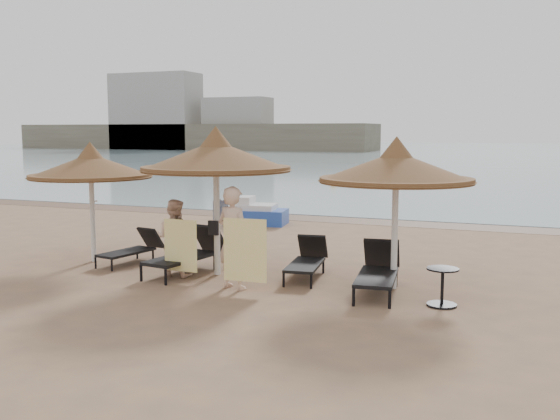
% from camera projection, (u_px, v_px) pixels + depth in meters
% --- Properties ---
extents(ground, '(160.00, 160.00, 0.00)m').
position_uv_depth(ground, '(209.00, 283.00, 12.17)').
color(ground, '#8E6748').
rests_on(ground, ground).
extents(sea, '(200.00, 140.00, 0.03)m').
position_uv_depth(sea, '(483.00, 152.00, 85.95)').
color(sea, gray).
rests_on(sea, ground).
extents(wet_sand_strip, '(200.00, 1.60, 0.01)m').
position_uv_depth(wet_sand_strip, '(342.00, 220.00, 20.83)').
color(wet_sand_strip, brown).
rests_on(wet_sand_strip, ground).
extents(far_shore, '(150.00, 54.80, 12.00)m').
position_uv_depth(far_shore, '(306.00, 131.00, 92.75)').
color(far_shore, '#6C6553').
rests_on(far_shore, ground).
extents(palapa_left, '(2.74, 2.74, 2.72)m').
position_uv_depth(palapa_left, '(91.00, 166.00, 13.95)').
color(palapa_left, silver).
rests_on(palapa_left, ground).
extents(palapa_center, '(3.08, 3.08, 3.06)m').
position_uv_depth(palapa_center, '(216.00, 157.00, 12.62)').
color(palapa_center, silver).
rests_on(palapa_center, ground).
extents(palapa_right, '(2.89, 2.89, 2.86)m').
position_uv_depth(palapa_right, '(396.00, 168.00, 11.49)').
color(palapa_right, silver).
rests_on(palapa_right, ground).
extents(lounger_far_left, '(0.84, 1.73, 0.74)m').
position_uv_depth(lounger_far_left, '(134.00, 248.00, 14.04)').
color(lounger_far_left, black).
rests_on(lounger_far_left, ground).
extents(lounger_near_left, '(1.01, 2.18, 0.94)m').
position_uv_depth(lounger_near_left, '(190.00, 252.00, 13.08)').
color(lounger_near_left, black).
rests_on(lounger_near_left, ground).
extents(lounger_near_right, '(0.82, 1.84, 0.79)m').
position_uv_depth(lounger_near_right, '(307.00, 259.00, 12.69)').
color(lounger_near_right, black).
rests_on(lounger_near_right, ground).
extents(lounger_far_right, '(0.91, 2.08, 0.90)m').
position_uv_depth(lounger_far_right, '(378.00, 270.00, 11.50)').
color(lounger_far_right, black).
rests_on(lounger_far_right, ground).
extents(side_table, '(0.54, 0.54, 0.66)m').
position_uv_depth(side_table, '(442.00, 288.00, 10.56)').
color(side_table, black).
rests_on(side_table, ground).
extents(person_left, '(0.87, 0.59, 1.84)m').
position_uv_depth(person_left, '(174.00, 232.00, 12.68)').
color(person_left, '#DCB195').
rests_on(person_left, ground).
extents(person_right, '(1.17, 0.91, 2.25)m').
position_uv_depth(person_right, '(233.00, 230.00, 11.62)').
color(person_right, '#DCB195').
rests_on(person_right, ground).
extents(towel_left, '(0.74, 0.04, 1.04)m').
position_uv_depth(towel_left, '(181.00, 246.00, 12.26)').
color(towel_left, yellow).
rests_on(towel_left, ground).
extents(towel_right, '(0.83, 0.08, 1.16)m').
position_uv_depth(towel_right, '(245.00, 250.00, 11.30)').
color(towel_right, yellow).
rests_on(towel_right, ground).
extents(bag_patterned, '(0.33, 0.23, 0.40)m').
position_uv_depth(bag_patterned, '(221.00, 210.00, 12.93)').
color(bag_patterned, silver).
rests_on(bag_patterned, ground).
extents(bag_dark, '(0.21, 0.07, 0.30)m').
position_uv_depth(bag_dark, '(213.00, 228.00, 12.66)').
color(bag_dark, black).
rests_on(bag_dark, ground).
extents(pedal_boat, '(2.05, 1.41, 0.88)m').
position_uv_depth(pedal_boat, '(256.00, 214.00, 19.85)').
color(pedal_boat, '#264AAB').
rests_on(pedal_boat, ground).
extents(buoy_left, '(0.32, 0.32, 0.32)m').
position_uv_depth(buoy_left, '(333.00, 182.00, 34.54)').
color(buoy_left, '#F2A210').
rests_on(buoy_left, ground).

